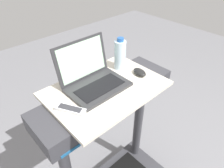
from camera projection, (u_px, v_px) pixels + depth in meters
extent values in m
cylinder|color=#38383D|center=(138.00, 122.00, 1.67)|extent=(0.07, 0.07, 0.80)
cube|color=#38383D|center=(106.00, 97.00, 1.22)|extent=(0.90, 0.28, 0.11)
cube|color=#0C3F19|center=(123.00, 109.00, 1.13)|extent=(0.24, 0.01, 0.06)
cube|color=#1E598C|center=(123.00, 115.00, 1.16)|extent=(0.81, 0.00, 0.02)
cube|color=beige|center=(106.00, 89.00, 1.18)|extent=(0.67, 0.46, 0.02)
cube|color=#2D2D30|center=(98.00, 87.00, 1.16)|extent=(0.34, 0.23, 0.02)
cube|color=black|center=(100.00, 87.00, 1.14)|extent=(0.28, 0.13, 0.00)
cube|color=#2D2D30|center=(82.00, 59.00, 1.17)|extent=(0.34, 0.05, 0.23)
cube|color=#B2E0B7|center=(82.00, 60.00, 1.16)|extent=(0.30, 0.04, 0.20)
ellipsoid|color=black|center=(140.00, 72.00, 1.27)|extent=(0.08, 0.11, 0.03)
cylinder|color=silver|center=(120.00, 55.00, 1.29)|extent=(0.07, 0.07, 0.19)
cylinder|color=#2659A5|center=(120.00, 40.00, 1.22)|extent=(0.04, 0.04, 0.02)
cube|color=silver|center=(70.00, 110.00, 1.01)|extent=(0.12, 0.16, 0.02)
cube|color=#333338|center=(70.00, 108.00, 1.00)|extent=(0.08, 0.12, 0.00)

